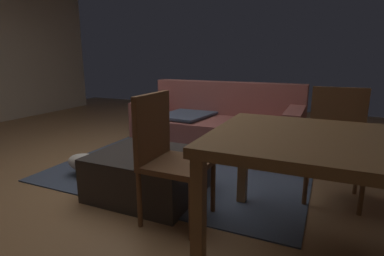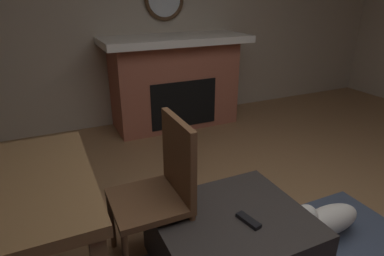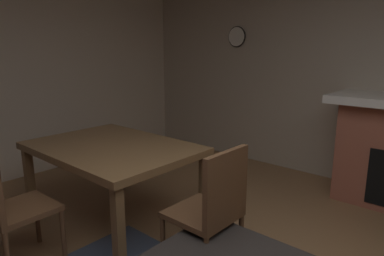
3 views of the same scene
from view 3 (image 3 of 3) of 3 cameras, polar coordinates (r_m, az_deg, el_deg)
name	(u,v)px [view 3 (image 3 of 3)]	position (r m, az deg, el deg)	size (l,w,h in m)	color
dining_table	(113,153)	(3.13, -13.02, -4.11)	(1.47, 1.04, 0.74)	brown
dining_chair_west	(213,205)	(2.41, 3.46, -12.63)	(0.44, 0.44, 0.93)	brown
dining_chair_north	(6,202)	(2.78, -28.48, -10.69)	(0.45, 0.45, 0.93)	brown
wall_clock	(237,37)	(4.97, 7.45, 14.78)	(0.28, 0.03, 0.28)	silver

